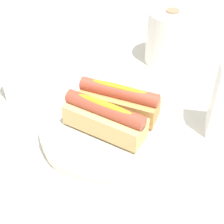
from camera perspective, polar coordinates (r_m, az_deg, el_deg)
name	(u,v)px	position (r m, az deg, el deg)	size (l,w,h in m)	color
ground_plane	(116,134)	(0.65, 0.75, -3.82)	(2.40, 2.40, 0.00)	silver
serving_bowl	(112,126)	(0.64, 0.00, -2.40)	(0.27, 0.27, 0.03)	silver
hotdog_front	(105,118)	(0.59, -1.24, -0.99)	(0.15, 0.07, 0.06)	#DBB270
hotdog_back	(119,100)	(0.63, 1.17, 2.01)	(0.15, 0.05, 0.06)	tan
water_glass	(19,82)	(0.74, -15.56, 4.96)	(0.07, 0.07, 0.09)	white
paper_towel_roll	(169,37)	(0.83, 9.71, 12.40)	(0.11, 0.11, 0.13)	white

